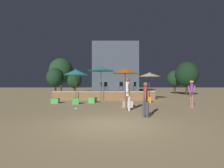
{
  "coord_description": "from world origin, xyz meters",
  "views": [
    {
      "loc": [
        0.04,
        -6.6,
        1.56
      ],
      "look_at": [
        0.0,
        5.6,
        1.52
      ],
      "focal_mm": 28.0,
      "sensor_mm": 36.0,
      "label": 1
    }
  ],
  "objects_px": {
    "background_tree_3": "(62,71)",
    "bistro_chair_0": "(135,85)",
    "cube_seat_0": "(93,100)",
    "background_tree_2": "(175,79)",
    "person_0": "(192,92)",
    "bistro_chair_3": "(102,85)",
    "frisbee_disc": "(77,108)",
    "cube_seat_1": "(128,104)",
    "patio_umbrella_0": "(126,71)",
    "bistro_chair_2": "(122,85)",
    "cube_seat_3": "(149,100)",
    "background_tree_1": "(56,77)",
    "patio_umbrella_1": "(77,72)",
    "cube_seat_4": "(56,101)",
    "bistro_chair_1": "(107,85)",
    "background_tree_4": "(75,80)",
    "cube_seat_2": "(76,101)",
    "patio_umbrella_3": "(150,75)",
    "person_1": "(146,99)",
    "patio_umbrella_2": "(102,69)",
    "person_2": "(128,92)",
    "background_tree_0": "(187,74)"
  },
  "relations": [
    {
      "from": "background_tree_2",
      "to": "person_1",
      "type": "bearing_deg",
      "value": -113.48
    },
    {
      "from": "cube_seat_1",
      "to": "person_0",
      "type": "distance_m",
      "value": 4.18
    },
    {
      "from": "bistro_chair_3",
      "to": "background_tree_1",
      "type": "height_order",
      "value": "background_tree_1"
    },
    {
      "from": "patio_umbrella_2",
      "to": "background_tree_4",
      "type": "xyz_separation_m",
      "value": [
        -4.0,
        7.24,
        -0.9
      ]
    },
    {
      "from": "cube_seat_3",
      "to": "background_tree_1",
      "type": "relative_size",
      "value": 0.15
    },
    {
      "from": "patio_umbrella_0",
      "to": "bistro_chair_3",
      "type": "distance_m",
      "value": 2.86
    },
    {
      "from": "bistro_chair_2",
      "to": "background_tree_2",
      "type": "height_order",
      "value": "background_tree_2"
    },
    {
      "from": "bistro_chair_3",
      "to": "background_tree_3",
      "type": "xyz_separation_m",
      "value": [
        -7.31,
        10.93,
        2.21
      ]
    },
    {
      "from": "bistro_chair_1",
      "to": "frisbee_disc",
      "type": "height_order",
      "value": "bistro_chair_1"
    },
    {
      "from": "bistro_chair_3",
      "to": "background_tree_3",
      "type": "bearing_deg",
      "value": 49.95
    },
    {
      "from": "cube_seat_2",
      "to": "bistro_chair_0",
      "type": "height_order",
      "value": "bistro_chair_0"
    },
    {
      "from": "person_2",
      "to": "background_tree_2",
      "type": "xyz_separation_m",
      "value": [
        8.47,
        16.02,
        1.2
      ]
    },
    {
      "from": "person_0",
      "to": "bistro_chair_3",
      "type": "distance_m",
      "value": 8.83
    },
    {
      "from": "cube_seat_0",
      "to": "person_0",
      "type": "height_order",
      "value": "person_0"
    },
    {
      "from": "bistro_chair_0",
      "to": "bistro_chair_1",
      "type": "distance_m",
      "value": 3.0
    },
    {
      "from": "cube_seat_2",
      "to": "background_tree_3",
      "type": "bearing_deg",
      "value": 110.06
    },
    {
      "from": "patio_umbrella_0",
      "to": "background_tree_4",
      "type": "relative_size",
      "value": 0.99
    },
    {
      "from": "patio_umbrella_2",
      "to": "background_tree_2",
      "type": "xyz_separation_m",
      "value": [
        10.38,
        9.97,
        -0.62
      ]
    },
    {
      "from": "person_0",
      "to": "person_2",
      "type": "distance_m",
      "value": 4.42
    },
    {
      "from": "patio_umbrella_0",
      "to": "patio_umbrella_3",
      "type": "bearing_deg",
      "value": -0.31
    },
    {
      "from": "background_tree_1",
      "to": "background_tree_4",
      "type": "relative_size",
      "value": 1.18
    },
    {
      "from": "patio_umbrella_2",
      "to": "frisbee_disc",
      "type": "relative_size",
      "value": 12.01
    },
    {
      "from": "frisbee_disc",
      "to": "cube_seat_1",
      "type": "bearing_deg",
      "value": 12.74
    },
    {
      "from": "cube_seat_2",
      "to": "background_tree_2",
      "type": "distance_m",
      "value": 17.72
    },
    {
      "from": "cube_seat_4",
      "to": "patio_umbrella_0",
      "type": "bearing_deg",
      "value": 25.42
    },
    {
      "from": "patio_umbrella_1",
      "to": "cube_seat_4",
      "type": "height_order",
      "value": "patio_umbrella_1"
    },
    {
      "from": "patio_umbrella_0",
      "to": "cube_seat_1",
      "type": "distance_m",
      "value": 5.52
    },
    {
      "from": "patio_umbrella_1",
      "to": "patio_umbrella_3",
      "type": "xyz_separation_m",
      "value": [
        6.87,
        0.28,
        -0.22
      ]
    },
    {
      "from": "cube_seat_1",
      "to": "bistro_chair_3",
      "type": "bearing_deg",
      "value": 108.94
    },
    {
      "from": "patio_umbrella_3",
      "to": "background_tree_0",
      "type": "relative_size",
      "value": 0.6
    },
    {
      "from": "cube_seat_0",
      "to": "cube_seat_1",
      "type": "bearing_deg",
      "value": -44.4
    },
    {
      "from": "person_0",
      "to": "bistro_chair_3",
      "type": "xyz_separation_m",
      "value": [
        -6.15,
        6.32,
        0.38
      ]
    },
    {
      "from": "cube_seat_1",
      "to": "cube_seat_3",
      "type": "relative_size",
      "value": 1.23
    },
    {
      "from": "cube_seat_0",
      "to": "cube_seat_2",
      "type": "distance_m",
      "value": 1.48
    },
    {
      "from": "person_0",
      "to": "background_tree_4",
      "type": "height_order",
      "value": "background_tree_4"
    },
    {
      "from": "patio_umbrella_2",
      "to": "bistro_chair_3",
      "type": "height_order",
      "value": "patio_umbrella_2"
    },
    {
      "from": "bistro_chair_0",
      "to": "patio_umbrella_0",
      "type": "bearing_deg",
      "value": -65.38
    },
    {
      "from": "bistro_chair_3",
      "to": "background_tree_1",
      "type": "bearing_deg",
      "value": 66.19
    },
    {
      "from": "patio_umbrella_3",
      "to": "background_tree_1",
      "type": "relative_size",
      "value": 0.73
    },
    {
      "from": "cube_seat_0",
      "to": "background_tree_2",
      "type": "xyz_separation_m",
      "value": [
        10.92,
        11.9,
        2.05
      ]
    },
    {
      "from": "bistro_chair_0",
      "to": "background_tree_2",
      "type": "relative_size",
      "value": 0.26
    },
    {
      "from": "background_tree_3",
      "to": "bistro_chair_0",
      "type": "bearing_deg",
      "value": -43.65
    },
    {
      "from": "patio_umbrella_1",
      "to": "cube_seat_1",
      "type": "height_order",
      "value": "patio_umbrella_1"
    },
    {
      "from": "patio_umbrella_0",
      "to": "patio_umbrella_3",
      "type": "distance_m",
      "value": 2.31
    },
    {
      "from": "cube_seat_1",
      "to": "background_tree_4",
      "type": "bearing_deg",
      "value": 117.33
    },
    {
      "from": "patio_umbrella_0",
      "to": "person_1",
      "type": "height_order",
      "value": "patio_umbrella_0"
    },
    {
      "from": "patio_umbrella_3",
      "to": "bistro_chair_0",
      "type": "height_order",
      "value": "patio_umbrella_3"
    },
    {
      "from": "cube_seat_2",
      "to": "cube_seat_4",
      "type": "xyz_separation_m",
      "value": [
        -1.7,
        0.51,
        -0.02
      ]
    },
    {
      "from": "patio_umbrella_1",
      "to": "bistro_chair_1",
      "type": "height_order",
      "value": "patio_umbrella_1"
    },
    {
      "from": "cube_seat_1",
      "to": "person_0",
      "type": "height_order",
      "value": "person_0"
    }
  ]
}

